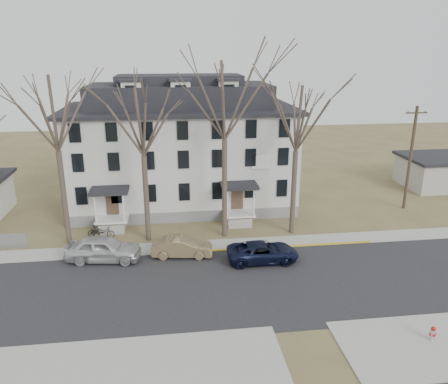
{
  "coord_description": "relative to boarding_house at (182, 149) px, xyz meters",
  "views": [
    {
      "loc": [
        -3.07,
        -22.0,
        14.29
      ],
      "look_at": [
        0.85,
        9.0,
        3.96
      ],
      "focal_mm": 35.0,
      "sensor_mm": 36.0,
      "label": 1
    }
  ],
  "objects": [
    {
      "name": "utility_pole_far",
      "position": [
        20.5,
        -3.95,
        -0.47
      ],
      "size": [
        2.0,
        0.28,
        9.5
      ],
      "color": "#3D3023",
      "rests_on": "ground"
    },
    {
      "name": "main_road",
      "position": [
        2.0,
        -15.95,
        -5.38
      ],
      "size": [
        120.0,
        10.0,
        0.04
      ],
      "primitive_type": "cube",
      "color": "#27272A",
      "rests_on": "ground"
    },
    {
      "name": "car_navy",
      "position": [
        5.09,
        -12.86,
        -4.68
      ],
      "size": [
        5.02,
        2.34,
        1.39
      ],
      "primitive_type": "imported",
      "rotation": [
        0.0,
        0.0,
        1.57
      ],
      "color": "black",
      "rests_on": "ground"
    },
    {
      "name": "ground",
      "position": [
        2.0,
        -17.95,
        -5.38
      ],
      "size": [
        120.0,
        120.0,
        0.0
      ],
      "primitive_type": "plane",
      "color": "brown",
      "rests_on": "ground"
    },
    {
      "name": "car_tan",
      "position": [
        -0.48,
        -11.38,
        -4.67
      ],
      "size": [
        4.47,
        1.99,
        1.43
      ],
      "primitive_type": "imported",
      "rotation": [
        0.0,
        0.0,
        1.46
      ],
      "color": "olive",
      "rests_on": "ground"
    },
    {
      "name": "tree_center",
      "position": [
        3.0,
        -8.15,
        5.71
      ],
      "size": [
        9.0,
        9.0,
        14.7
      ],
      "color": "#473B31",
      "rests_on": "ground"
    },
    {
      "name": "bicycle_left",
      "position": [
        -6.55,
        -7.33,
        -4.89
      ],
      "size": [
        1.98,
        1.17,
        0.98
      ],
      "primitive_type": "imported",
      "rotation": [
        0.0,
        0.0,
        1.28
      ],
      "color": "black",
      "rests_on": "ground"
    },
    {
      "name": "far_sidewalk",
      "position": [
        2.0,
        -9.95,
        -5.38
      ],
      "size": [
        120.0,
        2.0,
        0.08
      ],
      "primitive_type": "cube",
      "color": "#A09F97",
      "rests_on": "ground"
    },
    {
      "name": "bicycle_right",
      "position": [
        -7.1,
        -6.83,
        -4.91
      ],
      "size": [
        1.57,
        1.15,
        0.93
      ],
      "primitive_type": "imported",
      "rotation": [
        0.0,
        0.0,
        2.09
      ],
      "color": "black",
      "rests_on": "ground"
    },
    {
      "name": "car_silver",
      "position": [
        -5.98,
        -11.33,
        -4.49
      ],
      "size": [
        5.44,
        2.74,
        1.78
      ],
      "primitive_type": "imported",
      "rotation": [
        0.0,
        0.0,
        1.44
      ],
      "color": "silver",
      "rests_on": "ground"
    },
    {
      "name": "tree_mid_right",
      "position": [
        8.5,
        -8.15,
        4.22
      ],
      "size": [
        7.8,
        7.8,
        12.74
      ],
      "color": "#473B31",
      "rests_on": "ground"
    },
    {
      "name": "yellow_curb",
      "position": [
        7.0,
        -10.85,
        -5.38
      ],
      "size": [
        14.0,
        0.25,
        0.06
      ],
      "primitive_type": "cube",
      "color": "gold",
      "rests_on": "ground"
    },
    {
      "name": "boarding_house",
      "position": [
        0.0,
        0.0,
        0.0
      ],
      "size": [
        20.8,
        12.36,
        12.05
      ],
      "color": "slate",
      "rests_on": "ground"
    },
    {
      "name": "fire_hydrant",
      "position": [
        11.86,
        -22.61,
        -4.94
      ],
      "size": [
        0.36,
        0.34,
        0.86
      ],
      "color": "#B7B7BA",
      "rests_on": "ground"
    },
    {
      "name": "near_sidewalk_left",
      "position": [
        -6.0,
        -22.95,
        -5.38
      ],
      "size": [
        20.0,
        5.0,
        0.08
      ],
      "primitive_type": "cube",
      "color": "#A09F97",
      "rests_on": "ground"
    },
    {
      "name": "tree_mid_left",
      "position": [
        -3.0,
        -8.15,
        4.22
      ],
      "size": [
        7.8,
        7.8,
        12.74
      ],
      "color": "#473B31",
      "rests_on": "ground"
    },
    {
      "name": "tree_far_left",
      "position": [
        -9.0,
        -8.15,
        4.96
      ],
      "size": [
        8.4,
        8.4,
        13.72
      ],
      "color": "#473B31",
      "rests_on": "ground"
    },
    {
      "name": "distant_building",
      "position": [
        28.0,
        2.05,
        -3.7
      ],
      "size": [
        8.5,
        6.5,
        3.35
      ],
      "color": "#A09F97",
      "rests_on": "ground"
    }
  ]
}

